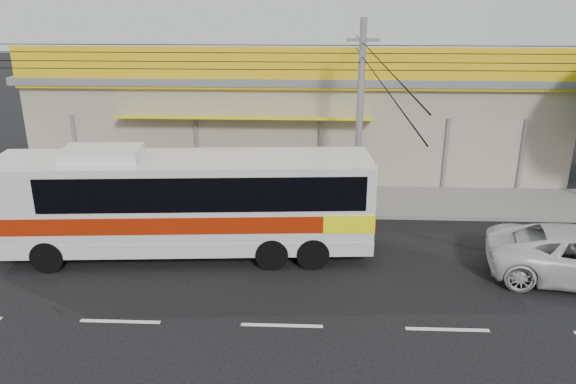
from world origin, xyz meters
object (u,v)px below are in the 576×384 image
coach_bus (191,199)px  motorbike_dark (42,193)px  utility_pole (362,57)px  motorbike_red (190,184)px

coach_bus → motorbike_dark: bearing=147.5°
coach_bus → utility_pole: bearing=24.9°
motorbike_dark → coach_bus: bearing=-129.1°
coach_bus → motorbike_dark: (-6.35, 3.45, -1.17)m
coach_bus → motorbike_dark: size_ratio=6.57×
utility_pole → motorbike_dark: bearing=177.1°
coach_bus → utility_pole: (5.17, 2.86, 3.88)m
coach_bus → motorbike_red: coach_bus is taller
motorbike_red → coach_bus: bearing=-163.8°
motorbike_red → motorbike_dark: (-5.30, -1.18, -0.03)m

